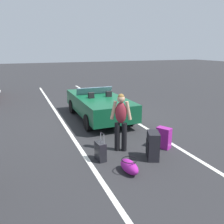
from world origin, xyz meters
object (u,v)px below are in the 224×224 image
(traveler_person, at_px, (121,119))
(suitcase_large_black, at_px, (153,146))
(suitcase_medium_bright, at_px, (164,138))
(duffel_bag, at_px, (129,166))
(suitcase_small_carryon, at_px, (100,151))
(convertible_car, at_px, (97,104))

(traveler_person, bearing_deg, suitcase_large_black, -115.74)
(suitcase_medium_bright, relative_size, traveler_person, 0.38)
(suitcase_medium_bright, bearing_deg, suitcase_large_black, -172.31)
(duffel_bag, distance_m, traveler_person, 1.47)
(duffel_bag, xyz_separation_m, traveler_person, (1.21, -0.32, 0.77))
(suitcase_small_carryon, height_order, traveler_person, traveler_person)
(suitcase_small_carryon, height_order, duffel_bag, suitcase_small_carryon)
(suitcase_large_black, bearing_deg, duffel_bag, 47.84)
(suitcase_medium_bright, distance_m, duffel_bag, 1.80)
(suitcase_small_carryon, relative_size, duffel_bag, 1.14)
(traveler_person, bearing_deg, duffel_bag, -166.01)
(suitcase_medium_bright, height_order, traveler_person, traveler_person)
(suitcase_medium_bright, relative_size, suitcase_small_carryon, 0.82)
(convertible_car, distance_m, traveler_person, 3.47)
(traveler_person, bearing_deg, suitcase_small_carryon, 145.32)
(suitcase_large_black, height_order, traveler_person, traveler_person)
(suitcase_small_carryon, distance_m, duffel_bag, 0.94)
(suitcase_medium_bright, xyz_separation_m, duffel_bag, (-0.90, 1.56, -0.15))
(suitcase_large_black, xyz_separation_m, duffel_bag, (-0.41, 0.88, -0.21))
(suitcase_medium_bright, height_order, duffel_bag, suitcase_medium_bright)
(duffel_bag, relative_size, traveler_person, 0.40)
(duffel_bag, bearing_deg, suitcase_large_black, -64.90)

